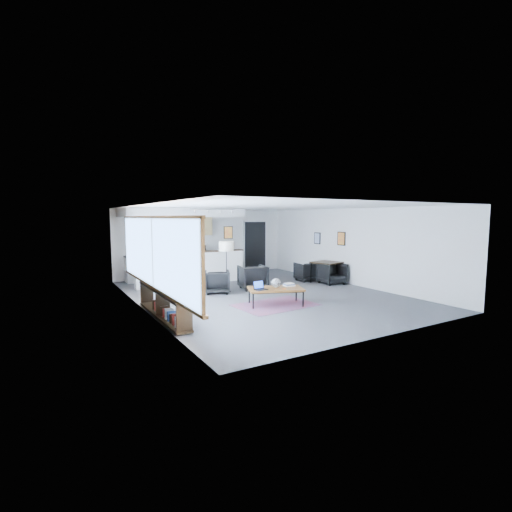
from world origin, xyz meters
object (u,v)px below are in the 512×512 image
laptop (260,287)px  dining_chair_far (307,272)px  dining_table (327,264)px  ceramic_pot (276,283)px  floor_lamp (226,248)px  book_stack (289,285)px  dining_chair_near (332,274)px  armchair_left (217,281)px  coffee_table (276,289)px  microwave (198,248)px  armchair_right (253,276)px

laptop → dining_chair_far: laptop is taller
dining_table → ceramic_pot: bearing=-151.0°
ceramic_pot → dining_chair_far: size_ratio=0.39×
floor_lamp → dining_chair_far: size_ratio=2.48×
ceramic_pot → book_stack: bearing=1.8°
ceramic_pot → floor_lamp: size_ratio=0.16×
laptop → dining_chair_near: (3.88, 1.60, -0.18)m
floor_lamp → dining_chair_far: bearing=5.5°
dining_chair_far → dining_chair_near: bearing=118.8°
armchair_left → dining_chair_near: size_ratio=1.10×
floor_lamp → dining_chair_near: bearing=-9.3°
floor_lamp → dining_table: (3.74, -0.34, -0.68)m
coffee_table → armchair_left: (-0.66, 2.22, -0.05)m
book_stack → dining_chair_near: 3.35m
dining_chair_near → microwave: microwave is taller
armchair_left → armchair_right: bearing=-157.4°
armchair_right → book_stack: bearing=97.9°
coffee_table → floor_lamp: floor_lamp is taller
dining_table → microwave: size_ratio=1.91×
ceramic_pot → armchair_left: size_ratio=0.32×
armchair_left → microwave: bearing=-78.6°
book_stack → armchair_left: 2.45m
coffee_table → dining_chair_far: dining_chair_far is taller
floor_lamp → dining_chair_near: floor_lamp is taller
ceramic_pot → armchair_left: 2.30m
microwave → dining_chair_far: bearing=-35.9°
microwave → book_stack: bearing=-77.5°
armchair_right → dining_chair_far: 2.49m
laptop → dining_table: size_ratio=0.31×
book_stack → armchair_left: size_ratio=0.38×
book_stack → dining_table: bearing=32.2°
dining_table → laptop: bearing=-154.2°
armchair_left → dining_chair_near: armchair_left is taller
dining_chair_near → ceramic_pot: bearing=-148.2°
laptop → armchair_right: 2.43m
book_stack → armchair_left: bearing=117.4°
laptop → ceramic_pot: ceramic_pot is taller
ceramic_pot → floor_lamp: (-0.37, 2.20, 0.78)m
ceramic_pot → floor_lamp: 2.36m
armchair_right → dining_chair_far: size_ratio=1.34×
book_stack → microwave: size_ratio=0.52×
dining_chair_near → armchair_right: bearing=174.9°
laptop → book_stack: (0.93, 0.02, -0.03)m
laptop → floor_lamp: size_ratio=0.21×
coffee_table → laptop: bearing=-162.0°
laptop → book_stack: size_ratio=1.13×
coffee_table → dining_table: dining_table is taller
book_stack → floor_lamp: size_ratio=0.18×
laptop → armchair_right: armchair_right is taller
floor_lamp → ceramic_pot: bearing=-80.5°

